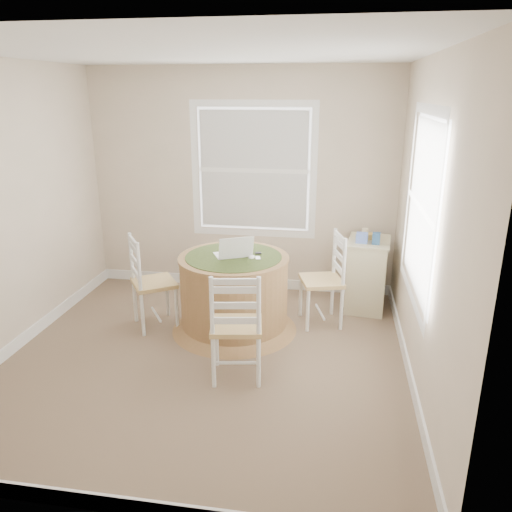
# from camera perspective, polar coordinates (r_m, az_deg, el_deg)

# --- Properties ---
(room) EXTENTS (3.64, 3.64, 2.64)m
(room) POSITION_cam_1_polar(r_m,az_deg,el_deg) (4.30, -3.61, 4.55)
(room) COLOR #7C684F
(room) RESTS_ON ground
(round_table) EXTENTS (1.27, 1.27, 0.78)m
(round_table) POSITION_cam_1_polar(r_m,az_deg,el_deg) (5.01, -2.52, -3.90)
(round_table) COLOR #996B44
(round_table) RESTS_ON ground
(chair_left) EXTENTS (0.57, 0.57, 0.95)m
(chair_left) POSITION_cam_1_polar(r_m,az_deg,el_deg) (5.16, -11.58, -2.98)
(chair_left) COLOR white
(chair_left) RESTS_ON ground
(chair_near) EXTENTS (0.48, 0.46, 0.95)m
(chair_near) POSITION_cam_1_polar(r_m,az_deg,el_deg) (4.17, -2.25, -7.91)
(chair_near) COLOR white
(chair_near) RESTS_ON ground
(chair_right) EXTENTS (0.50, 0.51, 0.95)m
(chair_right) POSITION_cam_1_polar(r_m,az_deg,el_deg) (5.16, 7.49, -2.77)
(chair_right) COLOR white
(chair_right) RESTS_ON ground
(laptop) EXTENTS (0.44, 0.42, 0.24)m
(laptop) POSITION_cam_1_polar(r_m,az_deg,el_deg) (4.88, -2.60, 0.33)
(laptop) COLOR white
(laptop) RESTS_ON round_table
(mouse) EXTENTS (0.09, 0.11, 0.03)m
(mouse) POSITION_cam_1_polar(r_m,az_deg,el_deg) (4.84, -0.50, -0.11)
(mouse) COLOR white
(mouse) RESTS_ON round_table
(phone) EXTENTS (0.07, 0.10, 0.02)m
(phone) POSITION_cam_1_polar(r_m,az_deg,el_deg) (4.82, 0.21, -0.28)
(phone) COLOR #B7BABF
(phone) RESTS_ON round_table
(keys) EXTENTS (0.07, 0.06, 0.02)m
(keys) POSITION_cam_1_polar(r_m,az_deg,el_deg) (4.95, 0.25, 0.27)
(keys) COLOR black
(keys) RESTS_ON round_table
(corner_chest) EXTENTS (0.50, 0.64, 0.79)m
(corner_chest) POSITION_cam_1_polar(r_m,az_deg,el_deg) (5.65, 12.53, -2.04)
(corner_chest) COLOR #C6BA95
(corner_chest) RESTS_ON ground
(tissue_box) EXTENTS (0.13, 0.13, 0.10)m
(tissue_box) POSITION_cam_1_polar(r_m,az_deg,el_deg) (5.41, 11.99, 2.04)
(tissue_box) COLOR #5E7CD8
(tissue_box) RESTS_ON corner_chest
(box_yellow) EXTENTS (0.16, 0.12, 0.06)m
(box_yellow) POSITION_cam_1_polar(r_m,az_deg,el_deg) (5.57, 13.19, 2.21)
(box_yellow) COLOR gold
(box_yellow) RESTS_ON corner_chest
(box_blue) EXTENTS (0.09, 0.09, 0.12)m
(box_blue) POSITION_cam_1_polar(r_m,az_deg,el_deg) (5.38, 13.59, 1.95)
(box_blue) COLOR #2E588A
(box_blue) RESTS_ON corner_chest
(cup_cream) EXTENTS (0.07, 0.07, 0.09)m
(cup_cream) POSITION_cam_1_polar(r_m,az_deg,el_deg) (5.65, 12.37, 2.64)
(cup_cream) COLOR beige
(cup_cream) RESTS_ON corner_chest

